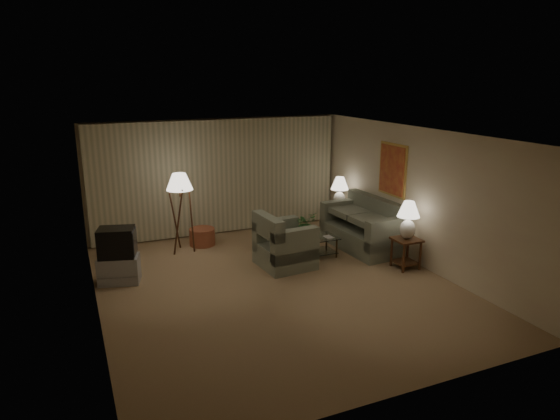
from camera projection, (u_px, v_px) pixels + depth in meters
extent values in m
plane|color=#9B7755|center=(276.00, 285.00, 8.94)|extent=(7.00, 7.00, 0.00)
cube|color=beige|center=(218.00, 176.00, 11.69)|extent=(6.00, 0.04, 2.70)
cube|color=beige|center=(91.00, 234.00, 7.44)|extent=(0.04, 7.00, 2.70)
cube|color=beige|center=(417.00, 197.00, 9.74)|extent=(0.04, 7.00, 2.70)
cube|color=white|center=(276.00, 134.00, 8.23)|extent=(6.00, 7.00, 0.04)
cube|color=beige|center=(219.00, 177.00, 11.62)|extent=(5.85, 0.12, 2.65)
cube|color=gold|center=(393.00, 170.00, 10.33)|extent=(0.03, 0.90, 1.10)
cube|color=#A1211D|center=(392.00, 170.00, 10.32)|extent=(0.02, 0.80, 1.00)
cube|color=gray|center=(361.00, 238.00, 10.84)|extent=(2.03, 1.16, 0.45)
cube|color=gray|center=(285.00, 255.00, 9.81)|extent=(1.16, 1.11, 0.45)
cube|color=#391A0F|center=(407.00, 240.00, 9.61)|extent=(0.49, 0.49, 0.04)
cube|color=#391A0F|center=(405.00, 262.00, 9.73)|extent=(0.41, 0.41, 0.02)
cylinder|color=#391A0F|center=(404.00, 259.00, 9.45)|extent=(0.05, 0.05, 0.56)
cylinder|color=#391A0F|center=(391.00, 252.00, 9.79)|extent=(0.05, 0.05, 0.56)
cylinder|color=#391A0F|center=(420.00, 256.00, 9.59)|extent=(0.05, 0.05, 0.56)
cylinder|color=#391A0F|center=(408.00, 250.00, 9.94)|extent=(0.05, 0.05, 0.56)
cube|color=#391A0F|center=(339.00, 208.00, 11.91)|extent=(0.47, 0.40, 0.04)
cube|color=#391A0F|center=(338.00, 226.00, 12.03)|extent=(0.40, 0.34, 0.02)
cylinder|color=#391A0F|center=(335.00, 222.00, 11.79)|extent=(0.05, 0.05, 0.56)
cylinder|color=#391A0F|center=(329.00, 219.00, 12.05)|extent=(0.05, 0.05, 0.56)
cylinder|color=#391A0F|center=(349.00, 221.00, 11.93)|extent=(0.05, 0.05, 0.56)
cylinder|color=#391A0F|center=(342.00, 217.00, 12.20)|extent=(0.05, 0.05, 0.56)
ellipsoid|color=white|center=(407.00, 229.00, 9.56)|extent=(0.30, 0.30, 0.38)
cylinder|color=white|center=(408.00, 218.00, 9.50)|extent=(0.03, 0.03, 0.09)
cone|color=silver|center=(409.00, 209.00, 9.45)|extent=(0.43, 0.43, 0.30)
ellipsoid|color=white|center=(339.00, 199.00, 11.86)|extent=(0.30, 0.30, 0.37)
cylinder|color=white|center=(340.00, 190.00, 11.80)|extent=(0.03, 0.03, 0.08)
cone|color=silver|center=(340.00, 183.00, 11.76)|extent=(0.42, 0.42, 0.30)
cube|color=silver|center=(312.00, 238.00, 10.22)|extent=(1.06, 0.58, 0.02)
cube|color=silver|center=(312.00, 253.00, 10.30)|extent=(0.99, 0.50, 0.01)
cylinder|color=#41311A|center=(296.00, 254.00, 9.91)|extent=(0.04, 0.04, 0.40)
cylinder|color=#41311A|center=(287.00, 248.00, 10.30)|extent=(0.04, 0.04, 0.40)
cylinder|color=#41311A|center=(337.00, 248.00, 10.26)|extent=(0.04, 0.04, 0.40)
cylinder|color=#41311A|center=(326.00, 242.00, 10.65)|extent=(0.04, 0.04, 0.40)
cube|color=#9A9A9D|center=(119.00, 269.00, 9.01)|extent=(0.94, 0.81, 0.50)
cube|color=black|center=(117.00, 242.00, 8.88)|extent=(0.85, 0.76, 0.53)
cylinder|color=#391A0F|center=(180.00, 191.00, 10.32)|extent=(0.04, 0.04, 0.25)
cone|color=silver|center=(179.00, 182.00, 10.27)|extent=(0.55, 0.55, 0.34)
cylinder|color=#9C5835|center=(202.00, 237.00, 11.04)|extent=(0.69, 0.69, 0.37)
imported|color=silver|center=(305.00, 235.00, 10.14)|extent=(0.17, 0.17, 0.15)
imported|color=#387835|center=(306.00, 221.00, 10.06)|extent=(0.49, 0.45, 0.46)
imported|color=olive|center=(325.00, 238.00, 10.23)|extent=(0.17, 0.22, 0.02)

